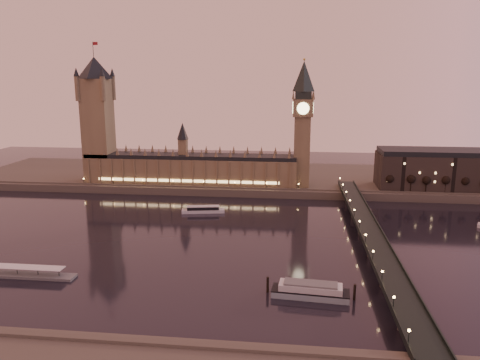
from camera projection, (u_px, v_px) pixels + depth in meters
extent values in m
plane|color=black|center=(213.00, 238.00, 281.48)|extent=(700.00, 700.00, 0.00)
cube|color=#423D35|center=(274.00, 178.00, 437.67)|extent=(560.00, 130.00, 6.00)
cube|color=brown|center=(190.00, 171.00, 399.78)|extent=(180.00, 26.00, 22.00)
cube|color=black|center=(190.00, 156.00, 397.10)|extent=(180.00, 22.00, 3.20)
cube|color=#FFCC7F|center=(187.00, 181.00, 387.95)|extent=(153.00, 0.25, 2.20)
cube|color=brown|center=(98.00, 131.00, 401.67)|extent=(22.00, 22.00, 88.00)
cone|color=black|center=(94.00, 68.00, 390.39)|extent=(31.68, 31.68, 18.00)
cylinder|color=black|center=(93.00, 49.00, 387.20)|extent=(0.44, 0.44, 12.00)
cube|color=maroon|center=(95.00, 43.00, 386.00)|extent=(4.00, 0.15, 2.50)
cube|color=brown|center=(302.00, 152.00, 385.47)|extent=(13.00, 13.00, 58.00)
cube|color=brown|center=(303.00, 108.00, 377.81)|extent=(16.00, 16.00, 14.00)
cylinder|color=#FFEAA5|center=(303.00, 108.00, 369.87)|extent=(9.60, 0.35, 9.60)
cylinder|color=#FFEAA5|center=(293.00, 108.00, 378.73)|extent=(0.35, 9.60, 9.60)
cube|color=black|center=(303.00, 95.00, 375.69)|extent=(13.00, 13.00, 6.00)
cone|color=black|center=(304.00, 76.00, 372.49)|extent=(17.68, 17.68, 24.00)
sphere|color=gold|center=(304.00, 59.00, 369.73)|extent=(2.00, 2.00, 2.00)
cube|color=black|center=(370.00, 231.00, 269.53)|extent=(13.00, 260.00, 2.00)
cube|color=black|center=(359.00, 228.00, 269.91)|extent=(0.60, 260.00, 1.00)
cube|color=black|center=(381.00, 229.00, 268.51)|extent=(0.60, 260.00, 1.00)
cube|color=black|center=(447.00, 171.00, 381.34)|extent=(110.00, 36.00, 28.00)
cube|color=black|center=(449.00, 152.00, 377.94)|extent=(108.00, 34.00, 4.00)
cylinder|color=black|center=(390.00, 186.00, 371.27)|extent=(0.70, 0.70, 8.82)
sphere|color=black|center=(390.00, 181.00, 370.29)|extent=(5.88, 5.88, 5.88)
cylinder|color=black|center=(408.00, 187.00, 369.68)|extent=(0.70, 0.70, 8.82)
sphere|color=black|center=(409.00, 181.00, 368.70)|extent=(5.88, 5.88, 5.88)
cylinder|color=black|center=(427.00, 187.00, 368.10)|extent=(0.70, 0.70, 8.82)
sphere|color=black|center=(427.00, 182.00, 367.12)|extent=(5.88, 5.88, 5.88)
cylinder|color=black|center=(446.00, 188.00, 366.51)|extent=(0.70, 0.70, 8.82)
sphere|color=black|center=(446.00, 182.00, 365.53)|extent=(5.88, 5.88, 5.88)
cylinder|color=black|center=(465.00, 188.00, 364.92)|extent=(0.70, 0.70, 8.82)
sphere|color=black|center=(465.00, 182.00, 363.94)|extent=(5.88, 5.88, 5.88)
cube|color=silver|center=(203.00, 211.00, 335.43)|extent=(31.23, 12.02, 2.24)
cube|color=black|center=(203.00, 208.00, 334.95)|extent=(23.21, 9.41, 2.24)
cube|color=silver|center=(203.00, 206.00, 334.67)|extent=(23.85, 9.78, 0.41)
cube|color=#7D939F|center=(310.00, 294.00, 205.77)|extent=(34.51, 12.44, 2.75)
cube|color=black|center=(310.00, 291.00, 205.42)|extent=(34.51, 12.44, 0.53)
cube|color=silver|center=(311.00, 287.00, 205.07)|extent=(28.10, 10.83, 2.75)
cube|color=#595B5E|center=(311.00, 283.00, 204.70)|extent=(23.80, 9.41, 0.74)
cylinder|color=black|center=(268.00, 285.00, 210.00)|extent=(1.16, 1.16, 7.18)
cylinder|color=black|center=(355.00, 292.00, 202.54)|extent=(1.16, 1.16, 7.18)
cube|color=#595B5E|center=(30.00, 275.00, 226.96)|extent=(45.09, 7.52, 1.29)
cube|color=silver|center=(27.00, 267.00, 226.17)|extent=(36.50, 6.44, 0.32)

